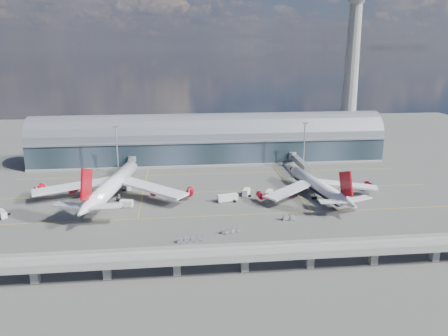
{
  "coord_description": "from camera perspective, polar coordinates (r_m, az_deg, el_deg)",
  "views": [
    {
      "loc": [
        -19.0,
        -170.97,
        64.23
      ],
      "look_at": [
        1.04,
        10.0,
        14.0
      ],
      "focal_mm": 35.0,
      "sensor_mm": 36.0,
      "label": 1
    }
  ],
  "objects": [
    {
      "name": "service_truck_4",
      "position": [
        196.48,
        2.92,
        -3.19
      ],
      "size": [
        4.44,
        5.97,
        3.14
      ],
      "rotation": [
        0.0,
        0.0,
        -0.41
      ],
      "color": "silver",
      "rests_on": "ground"
    },
    {
      "name": "service_truck_0",
      "position": [
        192.75,
        -27.0,
        -5.36
      ],
      "size": [
        5.45,
        6.65,
        2.72
      ],
      "rotation": [
        0.0,
        0.0,
        0.59
      ],
      "color": "silver",
      "rests_on": "ground"
    },
    {
      "name": "control_tower",
      "position": [
        274.73,
        16.31,
        12.2
      ],
      "size": [
        19.0,
        19.0,
        103.0
      ],
      "color": "gray",
      "rests_on": "ground"
    },
    {
      "name": "taxi_lines",
      "position": [
        204.37,
        -0.67,
        -2.9
      ],
      "size": [
        200.0,
        80.12,
        0.01
      ],
      "color": "gold",
      "rests_on": "ground"
    },
    {
      "name": "jet_bridge_right",
      "position": [
        238.93,
        9.72,
        0.89
      ],
      "size": [
        4.4,
        32.0,
        7.25
      ],
      "color": "gray",
      "rests_on": "ground"
    },
    {
      "name": "service_truck_5",
      "position": [
        209.07,
        -12.63,
        -2.48
      ],
      "size": [
        4.55,
        5.56,
        2.56
      ],
      "rotation": [
        0.0,
        0.0,
        0.56
      ],
      "color": "silver",
      "rests_on": "ground"
    },
    {
      "name": "floodlight_mast_left",
      "position": [
        233.64,
        -13.8,
        2.46
      ],
      "size": [
        3.0,
        0.7,
        25.7
      ],
      "color": "gray",
      "rests_on": "ground"
    },
    {
      "name": "guideway",
      "position": [
        131.47,
        2.72,
        -11.23
      ],
      "size": [
        220.0,
        8.5,
        7.2
      ],
      "color": "gray",
      "rests_on": "ground"
    },
    {
      "name": "cargo_train_0",
      "position": [
        151.99,
        -4.39,
        -9.29
      ],
      "size": [
        9.26,
        2.74,
        1.52
      ],
      "rotation": [
        0.0,
        0.0,
        1.43
      ],
      "color": "gray",
      "rests_on": "ground"
    },
    {
      "name": "airliner_left",
      "position": [
        195.79,
        -14.43,
        -2.23
      ],
      "size": [
        70.79,
        74.52,
        22.79
      ],
      "rotation": [
        0.0,
        0.0,
        -0.18
      ],
      "color": "white",
      "rests_on": "ground"
    },
    {
      "name": "floodlight_mast_right",
      "position": [
        241.63,
        10.44,
        3.08
      ],
      "size": [
        3.0,
        0.7,
        25.7
      ],
      "color": "gray",
      "rests_on": "ground"
    },
    {
      "name": "terminal",
      "position": [
        255.22,
        -1.92,
        3.45
      ],
      "size": [
        200.0,
        30.0,
        28.0
      ],
      "color": "#1F2C34",
      "rests_on": "ground"
    },
    {
      "name": "ground",
      "position": [
        183.63,
        0.02,
        -5.05
      ],
      "size": [
        500.0,
        500.0,
        0.0
      ],
      "primitive_type": "plane",
      "color": "#474744",
      "rests_on": "ground"
    },
    {
      "name": "cargo_train_1",
      "position": [
        158.39,
        0.85,
        -8.19
      ],
      "size": [
        6.86,
        3.48,
        1.51
      ],
      "rotation": [
        0.0,
        0.0,
        1.25
      ],
      "color": "gray",
      "rests_on": "ground"
    },
    {
      "name": "service_truck_1",
      "position": [
        186.81,
        -12.63,
        -4.58
      ],
      "size": [
        5.64,
        3.41,
        3.06
      ],
      "rotation": [
        0.0,
        0.0,
        1.38
      ],
      "color": "silver",
      "rests_on": "ground"
    },
    {
      "name": "service_truck_2",
      "position": [
        188.97,
        0.47,
        -3.91
      ],
      "size": [
        9.22,
        4.56,
        3.22
      ],
      "rotation": [
        0.0,
        0.0,
        1.81
      ],
      "color": "silver",
      "rests_on": "ground"
    },
    {
      "name": "service_truck_3",
      "position": [
        195.69,
        5.89,
        -3.36
      ],
      "size": [
        4.57,
        6.45,
        2.91
      ],
      "rotation": [
        0.0,
        0.0,
        -0.42
      ],
      "color": "silver",
      "rests_on": "ground"
    },
    {
      "name": "airliner_right",
      "position": [
        197.91,
        12.24,
        -2.39
      ],
      "size": [
        56.4,
        59.01,
        18.77
      ],
      "rotation": [
        0.0,
        0.0,
        0.17
      ],
      "color": "white",
      "rests_on": "ground"
    },
    {
      "name": "jet_bridge_left",
      "position": [
        233.05,
        -12.17,
        0.39
      ],
      "size": [
        4.4,
        28.0,
        7.25
      ],
      "color": "gray",
      "rests_on": "ground"
    },
    {
      "name": "cargo_train_2",
      "position": [
        171.3,
        8.5,
        -6.45
      ],
      "size": [
        5.28,
        2.2,
        1.74
      ],
      "rotation": [
        0.0,
        0.0,
        1.68
      ],
      "color": "gray",
      "rests_on": "ground"
    }
  ]
}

